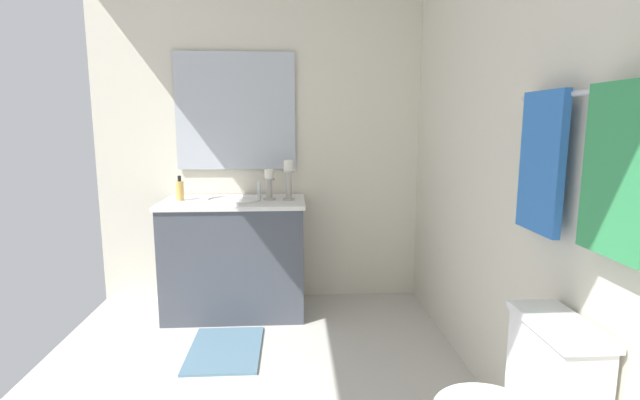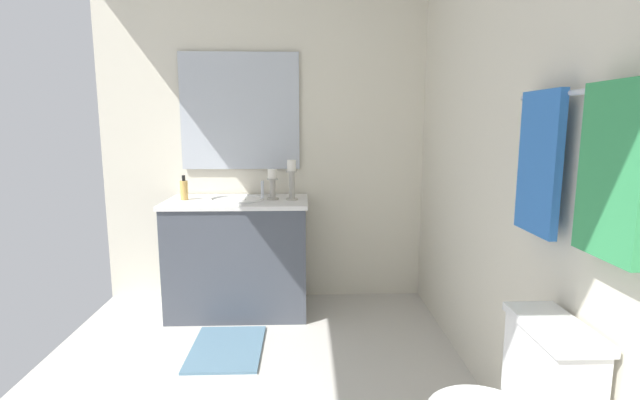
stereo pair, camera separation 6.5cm
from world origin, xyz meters
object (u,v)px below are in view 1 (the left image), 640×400
at_px(mirror, 236,111).
at_px(soap_bottle, 180,190).
at_px(vanity_cabinet, 235,257).
at_px(towel_near_vanity, 541,163).
at_px(sink_basin, 234,205).
at_px(towel_bar, 586,92).
at_px(towel_center, 617,171).
at_px(candle_holder_tall, 289,179).
at_px(bath_mat, 225,349).
at_px(candle_holder_short, 269,184).

height_order(mirror, soap_bottle, mirror).
xyz_separation_m(vanity_cabinet, mirror, (-0.28, 0.00, 1.07)).
bearing_deg(towel_near_vanity, vanity_cabinet, -140.15).
xyz_separation_m(sink_basin, towel_bar, (1.86, 1.40, 0.69)).
bearing_deg(mirror, towel_center, 30.43).
height_order(candle_holder_tall, bath_mat, candle_holder_tall).
bearing_deg(candle_holder_short, soap_bottle, -90.87).
relative_size(candle_holder_tall, bath_mat, 0.49).
xyz_separation_m(vanity_cabinet, towel_near_vanity, (1.65, 1.38, 0.83)).
bearing_deg(towel_center, bath_mat, -136.30).
bearing_deg(sink_basin, vanity_cabinet, -90.00).
height_order(candle_holder_short, towel_near_vanity, towel_near_vanity).
bearing_deg(sink_basin, soap_bottle, -92.56).
xyz_separation_m(candle_holder_short, towel_near_vanity, (1.66, 1.12, 0.29)).
bearing_deg(sink_basin, towel_near_vanity, 39.83).
height_order(candle_holder_tall, towel_near_vanity, towel_near_vanity).
bearing_deg(towel_bar, candle_holder_short, -148.66).
relative_size(vanity_cabinet, soap_bottle, 5.79).
distance_m(soap_bottle, towel_bar, 2.65).
relative_size(candle_holder_tall, candle_holder_short, 1.31).
xyz_separation_m(sink_basin, candle_holder_short, (-0.01, 0.26, 0.15)).
distance_m(mirror, bath_mat, 1.74).
height_order(vanity_cabinet, soap_bottle, soap_bottle).
bearing_deg(candle_holder_tall, bath_mat, -33.32).
bearing_deg(soap_bottle, vanity_cabinet, 87.43).
distance_m(soap_bottle, bath_mat, 1.19).
bearing_deg(bath_mat, sink_basin, 179.91).
distance_m(towel_near_vanity, towel_center, 0.42).
bearing_deg(sink_basin, towel_center, 33.68).
bearing_deg(towel_center, towel_bar, 175.05).
bearing_deg(towel_bar, mirror, -146.86).
relative_size(vanity_cabinet, bath_mat, 1.74).
bearing_deg(candle_holder_short, vanity_cabinet, -88.36).
relative_size(candle_holder_tall, towel_near_vanity, 0.54).
bearing_deg(towel_bar, towel_near_vanity, -175.05).
height_order(candle_holder_tall, candle_holder_short, candle_holder_tall).
bearing_deg(soap_bottle, candle_holder_short, 89.13).
xyz_separation_m(candle_holder_tall, bath_mat, (0.61, -0.40, -1.00)).
distance_m(vanity_cabinet, towel_near_vanity, 2.31).
relative_size(soap_bottle, towel_bar, 0.22).
height_order(candle_holder_short, towel_bar, towel_bar).
height_order(vanity_cabinet, bath_mat, vanity_cabinet).
relative_size(candle_holder_tall, towel_bar, 0.35).
height_order(towel_bar, towel_near_vanity, towel_near_vanity).
xyz_separation_m(sink_basin, soap_bottle, (-0.02, -0.39, 0.11)).
xyz_separation_m(candle_holder_short, towel_center, (2.08, 1.12, 0.30)).
bearing_deg(towel_center, vanity_cabinet, -146.30).
xyz_separation_m(soap_bottle, towel_near_vanity, (1.67, 1.77, 0.33)).
relative_size(candle_holder_short, towel_near_vanity, 0.41).
distance_m(candle_holder_short, towel_bar, 2.25).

